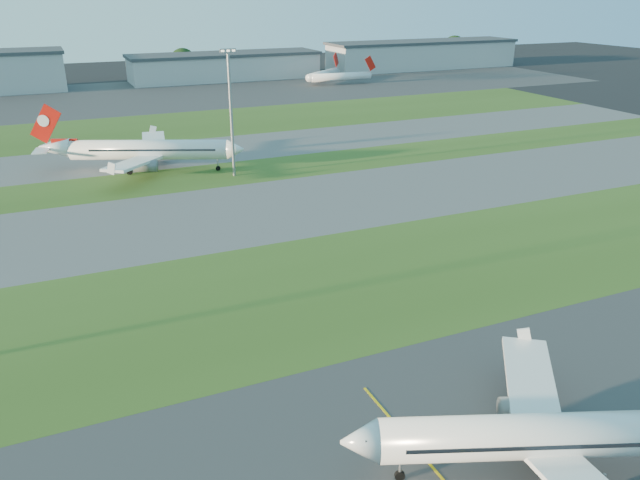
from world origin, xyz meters
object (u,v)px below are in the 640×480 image
airliner_parked (558,437)px  mini_jet_far (342,76)px  light_mast_centre (231,105)px  airliner_taxiing (148,150)px  mini_jet_near (323,74)px

airliner_parked → mini_jet_far: 222.01m
light_mast_centre → airliner_taxiing: bearing=144.5°
mini_jet_near → mini_jet_far: 10.65m
airliner_parked → mini_jet_near: airliner_parked is taller
airliner_taxiing → mini_jet_far: (94.91, 101.00, -1.25)m
airliner_parked → mini_jet_near: (76.94, 216.72, -0.52)m
airliner_parked → mini_jet_near: bearing=91.7°
airliner_parked → light_mast_centre: 95.24m
mini_jet_near → mini_jet_far: size_ratio=0.80×
mini_jet_far → light_mast_centre: light_mast_centre is taller
mini_jet_far → light_mast_centre: 137.83m
airliner_taxiing → mini_jet_near: size_ratio=1.70×
airliner_parked → mini_jet_near: 229.97m
mini_jet_far → light_mast_centre: (-79.22, -112.20, 11.53)m
mini_jet_near → light_mast_centre: light_mast_centre is taller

